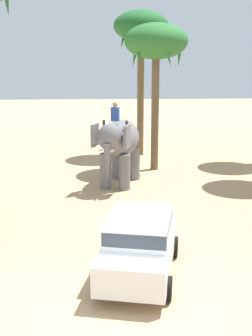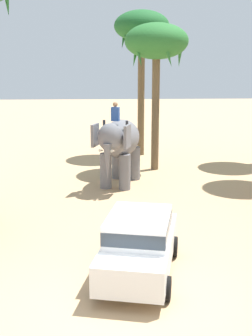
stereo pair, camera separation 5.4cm
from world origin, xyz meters
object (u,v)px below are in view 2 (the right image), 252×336
(car_sedan_foreground, at_px, (139,242))
(palm_tree_behind_elephant, at_px, (142,31))
(elephant_with_mahout, at_px, (119,143))
(palm_tree_leaning_seaward, at_px, (156,45))

(car_sedan_foreground, relative_size, palm_tree_behind_elephant, 0.52)
(elephant_with_mahout, bearing_deg, car_sedan_foreground, -89.02)
(car_sedan_foreground, distance_m, palm_tree_leaning_seaward, 13.44)
(car_sedan_foreground, height_order, elephant_with_mahout, elephant_with_mahout)
(palm_tree_behind_elephant, xyz_separation_m, palm_tree_leaning_seaward, (0.40, -3.92, -0.95))
(palm_tree_behind_elephant, bearing_deg, palm_tree_leaning_seaward, -84.11)
(elephant_with_mahout, bearing_deg, palm_tree_behind_elephant, 77.09)
(elephant_with_mahout, height_order, palm_tree_leaning_seaward, palm_tree_leaning_seaward)
(car_sedan_foreground, xyz_separation_m, palm_tree_behind_elephant, (1.44, 16.06, 6.40))
(car_sedan_foreground, height_order, palm_tree_behind_elephant, palm_tree_behind_elephant)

